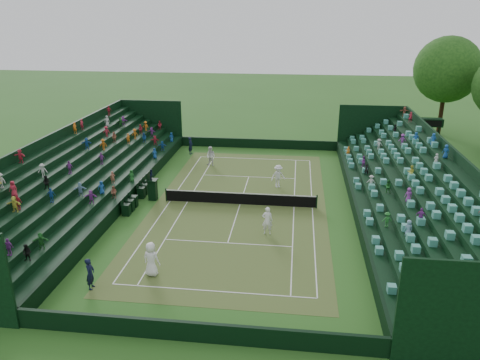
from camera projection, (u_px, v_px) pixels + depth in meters
The scene contains 18 objects.
ground at pixel (240, 205), 35.77m from camera, with size 160.00×160.00×0.00m, color #295B1C.
court_surface at pixel (240, 204), 35.77m from camera, with size 12.97×26.77×0.01m, color #306822.
perimeter_wall_north at pixel (258, 144), 50.43m from camera, with size 17.17×0.20×1.00m, color black.
perimeter_wall_south at pixel (196, 332), 20.77m from camera, with size 17.17×0.20×1.00m, color black.
perimeter_wall_east at pixel (353, 204), 34.62m from camera, with size 0.20×31.77×1.00m, color black.
perimeter_wall_west at pixel (133, 193), 36.58m from camera, with size 0.20×31.77×1.00m, color black.
north_grandstand at pixel (414, 193), 33.79m from camera, with size 6.60×32.00×4.90m.
south_grandstand at pixel (80, 179), 36.71m from camera, with size 6.60×32.00×4.90m.
tennis_net at pixel (240, 198), 35.59m from camera, with size 11.67×0.10×1.06m.
scoreboard_tower at pixel (432, 124), 47.59m from camera, with size 2.00×1.00×3.70m.
umpire_chair at pixel (152, 187), 36.37m from camera, with size 0.79×0.79×2.49m.
courtside_chairs at pixel (137, 196), 36.09m from camera, with size 0.57×5.54×1.23m.
player_near_west at pixel (151, 259), 25.87m from camera, with size 0.98×0.64×2.01m, color white.
player_near_east at pixel (267, 221), 30.73m from camera, with size 0.71×0.46×1.94m, color white.
player_far_west at pixel (211, 156), 44.52m from camera, with size 0.91×0.71×1.87m, color silver.
player_far_east at pixel (278, 176), 39.01m from camera, with size 1.26×0.73×1.95m, color white.
line_judge_north at pixel (191, 146), 48.23m from camera, with size 0.64×0.42×1.76m, color black.
line_judge_south at pixel (90, 274), 24.66m from camera, with size 0.64×0.42×1.76m, color black.
Camera 1 is at (4.05, -32.76, 13.91)m, focal length 35.00 mm.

